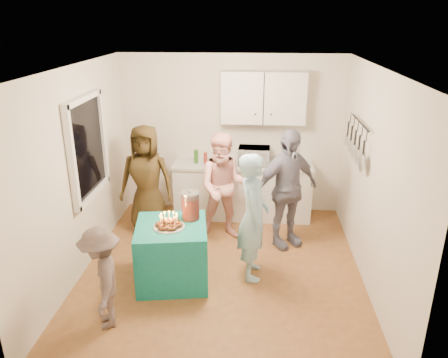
# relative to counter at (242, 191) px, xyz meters

# --- Properties ---
(floor) EXTENTS (4.00, 4.00, 0.00)m
(floor) POSITION_rel_counter_xyz_m (-0.20, -1.70, -0.43)
(floor) COLOR brown
(floor) RESTS_ON ground
(ceiling) EXTENTS (4.00, 4.00, 0.00)m
(ceiling) POSITION_rel_counter_xyz_m (-0.20, -1.70, 2.17)
(ceiling) COLOR white
(ceiling) RESTS_ON floor
(back_wall) EXTENTS (3.60, 3.60, 0.00)m
(back_wall) POSITION_rel_counter_xyz_m (-0.20, 0.30, 0.87)
(back_wall) COLOR silver
(back_wall) RESTS_ON floor
(left_wall) EXTENTS (4.00, 4.00, 0.00)m
(left_wall) POSITION_rel_counter_xyz_m (-2.00, -1.70, 0.87)
(left_wall) COLOR silver
(left_wall) RESTS_ON floor
(right_wall) EXTENTS (4.00, 4.00, 0.00)m
(right_wall) POSITION_rel_counter_xyz_m (1.60, -1.70, 0.87)
(right_wall) COLOR silver
(right_wall) RESTS_ON floor
(window_night) EXTENTS (0.04, 1.00, 1.20)m
(window_night) POSITION_rel_counter_xyz_m (-1.97, -1.40, 1.12)
(window_night) COLOR black
(window_night) RESTS_ON left_wall
(counter) EXTENTS (2.20, 0.58, 0.86)m
(counter) POSITION_rel_counter_xyz_m (0.00, 0.00, 0.00)
(counter) COLOR white
(counter) RESTS_ON floor
(countertop) EXTENTS (2.24, 0.62, 0.05)m
(countertop) POSITION_rel_counter_xyz_m (0.00, -0.00, 0.46)
(countertop) COLOR beige
(countertop) RESTS_ON counter
(upper_cabinet) EXTENTS (1.30, 0.30, 0.80)m
(upper_cabinet) POSITION_rel_counter_xyz_m (0.30, 0.15, 1.52)
(upper_cabinet) COLOR white
(upper_cabinet) RESTS_ON back_wall
(pot_rack) EXTENTS (0.12, 1.00, 0.60)m
(pot_rack) POSITION_rel_counter_xyz_m (1.52, -1.00, 1.17)
(pot_rack) COLOR black
(pot_rack) RESTS_ON right_wall
(microwave) EXTENTS (0.51, 0.36, 0.28)m
(microwave) POSITION_rel_counter_xyz_m (0.18, 0.00, 0.62)
(microwave) COLOR white
(microwave) RESTS_ON countertop
(party_table) EXTENTS (0.97, 0.97, 0.76)m
(party_table) POSITION_rel_counter_xyz_m (-0.80, -1.96, -0.05)
(party_table) COLOR #127A6F
(party_table) RESTS_ON floor
(donut_cake) EXTENTS (0.38, 0.38, 0.18)m
(donut_cake) POSITION_rel_counter_xyz_m (-0.81, -2.00, 0.42)
(donut_cake) COLOR #381C0C
(donut_cake) RESTS_ON party_table
(punch_jar) EXTENTS (0.22, 0.22, 0.34)m
(punch_jar) POSITION_rel_counter_xyz_m (-0.59, -1.75, 0.50)
(punch_jar) COLOR red
(punch_jar) RESTS_ON party_table
(man_birthday) EXTENTS (0.42, 0.62, 1.64)m
(man_birthday) POSITION_rel_counter_xyz_m (0.19, -1.77, 0.39)
(man_birthday) COLOR #9FCDE7
(man_birthday) RESTS_ON floor
(woman_back_left) EXTENTS (0.84, 0.57, 1.67)m
(woman_back_left) POSITION_rel_counter_xyz_m (-1.42, -0.63, 0.40)
(woman_back_left) COLOR brown
(woman_back_left) RESTS_ON floor
(woman_back_center) EXTENTS (0.83, 0.67, 1.61)m
(woman_back_center) POSITION_rel_counter_xyz_m (-0.24, -0.78, 0.38)
(woman_back_center) COLOR #FF8B85
(woman_back_center) RESTS_ON floor
(woman_back_right) EXTENTS (1.08, 0.89, 1.72)m
(woman_back_right) POSITION_rel_counter_xyz_m (0.65, -0.93, 0.43)
(woman_back_right) COLOR black
(woman_back_right) RESTS_ON floor
(child_near_left) EXTENTS (0.66, 0.85, 1.15)m
(child_near_left) POSITION_rel_counter_xyz_m (-1.36, -2.86, 0.15)
(child_near_left) COLOR #514341
(child_near_left) RESTS_ON floor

